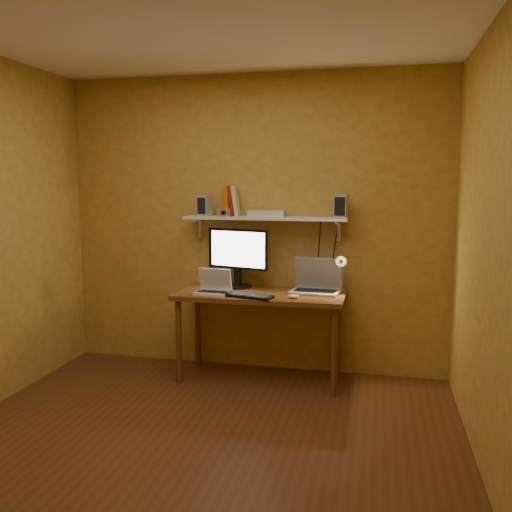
% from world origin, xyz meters
% --- Properties ---
extents(room, '(3.44, 3.24, 2.64)m').
position_xyz_m(room, '(0.00, 0.00, 1.30)').
color(room, '#5A2D17').
rests_on(room, ground).
extents(desk, '(1.40, 0.60, 0.75)m').
position_xyz_m(desk, '(0.14, 1.28, 0.66)').
color(desk, brown).
rests_on(desk, ground).
extents(wall_shelf, '(1.40, 0.25, 0.21)m').
position_xyz_m(wall_shelf, '(0.14, 1.47, 1.36)').
color(wall_shelf, silver).
rests_on(wall_shelf, room).
extents(monitor, '(0.56, 0.29, 0.51)m').
position_xyz_m(monitor, '(-0.11, 1.47, 1.04)').
color(monitor, black).
rests_on(monitor, desk).
extents(laptop, '(0.43, 0.33, 0.29)m').
position_xyz_m(laptop, '(0.59, 1.41, 0.83)').
color(laptop, '#909398').
rests_on(laptop, desk).
extents(netbook, '(0.29, 0.22, 0.21)m').
position_xyz_m(netbook, '(-0.24, 1.17, 0.81)').
color(netbook, silver).
rests_on(netbook, desk).
extents(keyboard, '(0.42, 0.23, 0.02)m').
position_xyz_m(keyboard, '(0.08, 1.08, 0.76)').
color(keyboard, black).
rests_on(keyboard, desk).
extents(mouse, '(0.09, 0.07, 0.03)m').
position_xyz_m(mouse, '(0.44, 1.12, 0.77)').
color(mouse, silver).
rests_on(mouse, desk).
extents(desk_lamp, '(0.09, 0.23, 0.38)m').
position_xyz_m(desk_lamp, '(0.80, 1.41, 0.96)').
color(desk_lamp, silver).
rests_on(desk_lamp, desk).
extents(speaker_left, '(0.12, 0.12, 0.18)m').
position_xyz_m(speaker_left, '(-0.40, 1.46, 1.46)').
color(speaker_left, '#909398').
rests_on(speaker_left, wall_shelf).
extents(speaker_right, '(0.12, 0.12, 0.19)m').
position_xyz_m(speaker_right, '(0.78, 1.46, 1.47)').
color(speaker_right, '#909398').
rests_on(speaker_right, wall_shelf).
extents(books, '(0.15, 0.18, 0.26)m').
position_xyz_m(books, '(-0.17, 1.50, 1.50)').
color(books, '#C55207').
rests_on(books, wall_shelf).
extents(shelf_camera, '(0.12, 0.06, 0.07)m').
position_xyz_m(shelf_camera, '(-0.22, 1.40, 1.41)').
color(shelf_camera, silver).
rests_on(shelf_camera, wall_shelf).
extents(router, '(0.33, 0.24, 0.05)m').
position_xyz_m(router, '(0.14, 1.48, 1.40)').
color(router, silver).
rests_on(router, wall_shelf).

